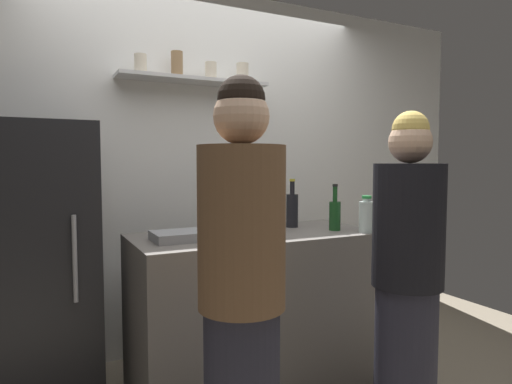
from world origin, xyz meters
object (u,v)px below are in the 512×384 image
wine_bottle_dark_glass (292,209)px  person_brown_jacket (242,297)px  refrigerator (38,265)px  baking_pan (184,236)px  water_bottle_plastic (366,216)px  person_blonde (407,279)px  utensil_holder (275,222)px  wine_bottle_green_glass (335,214)px

wine_bottle_dark_glass → person_brown_jacket: (-0.81, -0.95, -0.21)m
refrigerator → wine_bottle_dark_glass: 1.55m
baking_pan → water_bottle_plastic: bearing=-12.6°
person_blonde → water_bottle_plastic: bearing=33.9°
baking_pan → utensil_holder: size_ratio=1.52×
refrigerator → water_bottle_plastic: bearing=-18.9°
utensil_holder → person_blonde: size_ratio=0.14×
wine_bottle_dark_glass → person_blonde: 0.96m
refrigerator → person_brown_jacket: 1.38m
person_brown_jacket → wine_bottle_green_glass: bearing=27.1°
wine_bottle_dark_glass → wine_bottle_green_glass: 0.29m
utensil_holder → water_bottle_plastic: water_bottle_plastic is taller
wine_bottle_green_glass → water_bottle_plastic: size_ratio=1.30×
refrigerator → utensil_holder: 1.38m
refrigerator → wine_bottle_dark_glass: refrigerator is taller
wine_bottle_green_glass → water_bottle_plastic: 0.20m
refrigerator → baking_pan: (0.73, -0.38, 0.17)m
person_blonde → person_brown_jacket: bearing=146.3°
refrigerator → person_blonde: (1.61, -1.15, 0.00)m
baking_pan → utensil_holder: 0.59m
person_brown_jacket → wine_bottle_dark_glass: bearing=40.6°
person_blonde → wine_bottle_green_glass: bearing=48.1°
utensil_holder → person_brown_jacket: 1.05m
baking_pan → person_blonde: person_blonde is taller
baking_pan → person_brown_jacket: bearing=-91.5°
baking_pan → wine_bottle_green_glass: size_ratio=1.16×
person_brown_jacket → refrigerator: bearing=111.7°
refrigerator → wine_bottle_dark_glass: bearing=-8.5°
utensil_holder → person_blonde: person_blonde is taller
wine_bottle_dark_glass → utensil_holder: bearing=-148.7°
wine_bottle_dark_glass → water_bottle_plastic: 0.49m
wine_bottle_dark_glass → water_bottle_plastic: size_ratio=1.42×
refrigerator → person_brown_jacket: bearing=-59.1°
baking_pan → wine_bottle_green_glass: 0.96m
baking_pan → wine_bottle_green_glass: wine_bottle_green_glass is taller
wine_bottle_green_glass → water_bottle_plastic: bearing=-51.4°
wine_bottle_dark_glass → wine_bottle_green_glass: (0.17, -0.24, -0.02)m
person_brown_jacket → baking_pan: bearing=79.4°
person_blonde → person_brown_jacket: size_ratio=0.95×
utensil_holder → water_bottle_plastic: size_ratio=0.99×
wine_bottle_green_glass → person_brown_jacket: 1.23m
utensil_holder → wine_bottle_green_glass: 0.39m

